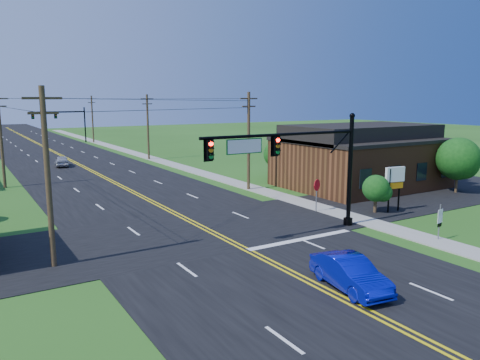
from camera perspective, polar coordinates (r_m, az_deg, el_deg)
ground at (r=21.09m, az=11.00°, el=-13.69°), size 260.00×260.00×0.00m
road_main at (r=66.02m, az=-19.64°, el=2.01°), size 16.00×220.00×0.04m
road_cross at (r=30.46m, az=-4.45°, el=-6.07°), size 70.00×10.00×0.04m
sidewalk at (r=59.70m, az=-7.71°, el=1.75°), size 2.00×160.00×0.08m
signal_mast_main at (r=28.50m, az=6.93°, el=2.49°), size 11.30×0.60×7.48m
signal_mast_far at (r=95.86m, az=-20.96°, el=6.92°), size 10.98×0.60×7.48m
brick_building at (r=46.62m, az=14.39°, el=2.13°), size 14.20×11.20×4.70m
utility_pole_left_a at (r=24.70m, az=-22.40°, el=0.62°), size 1.80×0.28×9.00m
utility_pole_left_b at (r=49.42m, az=-27.12°, el=4.54°), size 1.80×0.28×9.00m
utility_pole_right_a at (r=43.01m, az=1.06°, el=4.99°), size 1.80×0.28×9.00m
utility_pole_right_b at (r=66.37m, az=-11.17°, el=6.52°), size 1.80×0.28×9.00m
utility_pole_right_c at (r=95.05m, az=-17.54°, el=7.20°), size 1.80×0.28×9.00m
tree_right_front at (r=46.06m, az=25.07°, el=2.35°), size 3.80×3.80×5.00m
tree_right_back at (r=49.99m, az=4.59°, el=3.19°), size 3.00×3.00×4.10m
shrub_corner at (r=35.91m, az=16.24°, el=-1.00°), size 2.00×2.00×2.86m
blue_car at (r=21.63m, az=13.25°, el=-11.09°), size 2.21×4.62×1.46m
distant_car at (r=62.60m, az=-20.89°, el=2.15°), size 2.20×4.16×1.35m
route_sign at (r=30.33m, az=23.17°, el=-4.45°), size 0.55×0.13×2.21m
stop_sign at (r=35.20m, az=9.35°, el=-1.02°), size 0.85×0.34×2.50m
pylon_sign at (r=36.51m, az=18.35°, el=0.08°), size 1.67×0.46×3.40m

